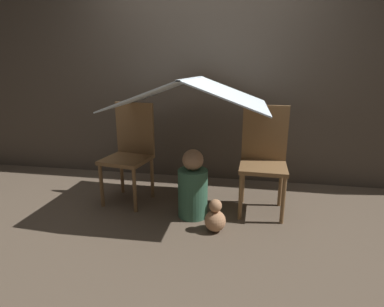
% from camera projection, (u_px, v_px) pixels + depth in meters
% --- Properties ---
extents(ground_plane, '(8.80, 8.80, 0.00)m').
position_uv_depth(ground_plane, '(188.00, 216.00, 2.79)').
color(ground_plane, brown).
extents(wall_back, '(7.00, 0.05, 2.50)m').
position_uv_depth(wall_back, '(205.00, 75.00, 3.47)').
color(wall_back, '#4C4238').
rests_on(wall_back, ground_plane).
extents(chair_left, '(0.49, 0.49, 1.00)m').
position_uv_depth(chair_left, '(130.00, 149.00, 3.03)').
color(chair_left, brown).
rests_on(chair_left, ground_plane).
extents(chair_right, '(0.44, 0.44, 1.00)m').
position_uv_depth(chair_right, '(264.00, 155.00, 2.81)').
color(chair_right, brown).
rests_on(chair_right, ground_plane).
extents(sheet_canopy, '(1.33, 1.14, 0.26)m').
position_uv_depth(sheet_canopy, '(192.00, 92.00, 2.68)').
color(sheet_canopy, silver).
extents(person_front, '(0.27, 0.27, 0.64)m').
position_uv_depth(person_front, '(193.00, 188.00, 2.72)').
color(person_front, '#38664C').
rests_on(person_front, ground_plane).
extents(plush_toy, '(0.18, 0.18, 0.28)m').
position_uv_depth(plush_toy, '(215.00, 218.00, 2.51)').
color(plush_toy, tan).
rests_on(plush_toy, ground_plane).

